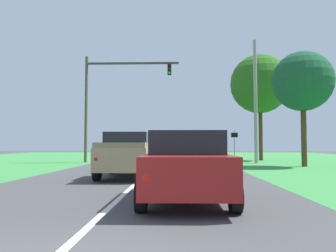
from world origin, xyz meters
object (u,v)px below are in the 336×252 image
(red_suv_near, at_px, (186,164))
(keep_moving_sign, at_px, (234,142))
(pickup_truck_lead, at_px, (128,155))
(traffic_light, at_px, (109,93))
(utility_pole_right, at_px, (256,101))
(oak_tree_right, at_px, (260,84))
(extra_tree_1, at_px, (303,82))

(red_suv_near, bearing_deg, keep_moving_sign, 76.55)
(pickup_truck_lead, xyz_separation_m, traffic_light, (-3.56, 12.47, 4.78))
(utility_pole_right, bearing_deg, oak_tree_right, 72.04)
(red_suv_near, distance_m, keep_moving_sign, 18.27)
(keep_moving_sign, bearing_deg, traffic_light, 175.36)
(pickup_truck_lead, xyz_separation_m, oak_tree_right, (9.89, 16.10, 6.09))
(pickup_truck_lead, height_order, oak_tree_right, oak_tree_right)
(traffic_light, distance_m, oak_tree_right, 13.99)
(keep_moving_sign, xyz_separation_m, oak_tree_right, (3.18, 4.47, 5.47))
(red_suv_near, xyz_separation_m, extra_tree_1, (8.18, 13.65, 4.74))
(extra_tree_1, bearing_deg, keep_moving_sign, 133.72)
(oak_tree_right, xyz_separation_m, utility_pole_right, (-1.51, -4.67, -2.20))
(pickup_truck_lead, xyz_separation_m, keep_moving_sign, (6.71, 11.64, 0.62))
(pickup_truck_lead, bearing_deg, extra_tree_1, 35.29)
(pickup_truck_lead, xyz_separation_m, utility_pole_right, (8.37, 11.43, 3.89))
(keep_moving_sign, bearing_deg, oak_tree_right, 54.57)
(oak_tree_right, bearing_deg, keep_moving_sign, -125.43)
(pickup_truck_lead, relative_size, keep_moving_sign, 2.04)
(traffic_light, xyz_separation_m, utility_pole_right, (11.93, -1.04, -0.90))
(traffic_light, bearing_deg, extra_tree_1, -19.19)
(keep_moving_sign, relative_size, extra_tree_1, 0.33)
(utility_pole_right, height_order, extra_tree_1, utility_pole_right)
(red_suv_near, xyz_separation_m, pickup_truck_lead, (-2.46, 6.12, 0.06))
(pickup_truck_lead, bearing_deg, red_suv_near, -68.09)
(keep_moving_sign, bearing_deg, utility_pole_right, -7.08)
(red_suv_near, height_order, keep_moving_sign, keep_moving_sign)
(red_suv_near, relative_size, keep_moving_sign, 1.85)
(red_suv_near, distance_m, traffic_light, 20.14)
(utility_pole_right, relative_size, extra_tree_1, 1.27)
(pickup_truck_lead, distance_m, extra_tree_1, 13.85)
(traffic_light, bearing_deg, keep_moving_sign, -4.64)
(pickup_truck_lead, distance_m, oak_tree_right, 19.85)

